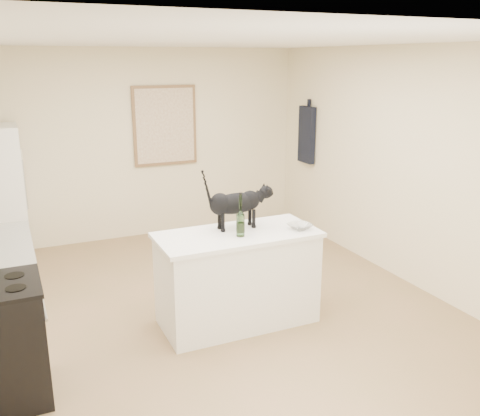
{
  "coord_description": "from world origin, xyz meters",
  "views": [
    {
      "loc": [
        -1.77,
        -4.4,
        2.45
      ],
      "look_at": [
        0.15,
        -0.15,
        1.12
      ],
      "focal_mm": 39.37,
      "sensor_mm": 36.0,
      "label": 1
    }
  ],
  "objects_px": {
    "wine_bottle": "(241,217)",
    "glass_bowl": "(300,227)",
    "black_cat": "(236,206)",
    "stove": "(2,345)"
  },
  "relations": [
    {
      "from": "wine_bottle",
      "to": "glass_bowl",
      "type": "xyz_separation_m",
      "value": [
        0.59,
        -0.05,
        -0.15
      ]
    },
    {
      "from": "black_cat",
      "to": "wine_bottle",
      "type": "height_order",
      "value": "black_cat"
    },
    {
      "from": "wine_bottle",
      "to": "glass_bowl",
      "type": "bearing_deg",
      "value": -5.26
    },
    {
      "from": "stove",
      "to": "black_cat",
      "type": "xyz_separation_m",
      "value": [
        2.09,
        0.53,
        0.67
      ]
    },
    {
      "from": "wine_bottle",
      "to": "glass_bowl",
      "type": "distance_m",
      "value": 0.61
    },
    {
      "from": "stove",
      "to": "wine_bottle",
      "type": "relative_size",
      "value": 2.52
    },
    {
      "from": "stove",
      "to": "wine_bottle",
      "type": "xyz_separation_m",
      "value": [
        2.04,
        0.3,
        0.63
      ]
    },
    {
      "from": "stove",
      "to": "black_cat",
      "type": "height_order",
      "value": "black_cat"
    },
    {
      "from": "wine_bottle",
      "to": "stove",
      "type": "bearing_deg",
      "value": -171.51
    },
    {
      "from": "stove",
      "to": "glass_bowl",
      "type": "height_order",
      "value": "glass_bowl"
    }
  ]
}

